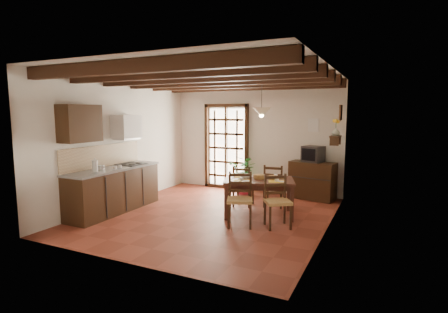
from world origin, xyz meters
The scene contains 25 objects.
ground_plane centered at (0.00, 0.00, 0.00)m, with size 5.00×5.00×0.00m, color maroon.
room_shell centered at (0.00, 0.00, 1.82)m, with size 4.52×5.02×2.81m.
ceiling_beams centered at (0.00, 0.00, 2.69)m, with size 4.50×4.34×0.20m.
french_door centered at (-0.80, 2.45, 1.18)m, with size 1.26×0.11×2.32m.
kitchen_counter centered at (-1.96, -0.60, 0.47)m, with size 0.64×2.25×1.38m.
upper_cabinet centered at (-2.08, -1.30, 1.85)m, with size 0.35×0.80×0.70m, color black.
range_hood centered at (-2.05, -0.05, 1.73)m, with size 0.38×0.60×0.54m.
counter_items centered at (-1.95, -0.51, 0.96)m, with size 0.50×1.43×0.25m.
dining_table centered at (0.87, 0.40, 0.64)m, with size 1.57×1.27×0.74m.
chair_near_left centered at (0.78, -0.36, 0.31)m, with size 0.58×0.56×0.98m.
chair_near_right centered at (1.42, -0.14, 0.30)m, with size 0.59×0.59×0.94m.
chair_far_left centered at (0.31, 0.94, 0.28)m, with size 0.45×0.43×0.90m.
chair_far_right centered at (0.95, 1.17, 0.29)m, with size 0.47×0.45×0.94m.
table_setting centered at (0.87, 0.40, 0.75)m, with size 0.99×0.66×0.09m.
table_bowl centered at (0.62, 0.37, 0.76)m, with size 0.22×0.22×0.05m, color white.
sideboard centered at (1.57, 2.23, 0.45)m, with size 1.05×0.47×0.89m, color black.
crt_tv centered at (1.57, 2.22, 1.08)m, with size 0.55×0.53×0.37m.
fuse_box centered at (1.50, 2.48, 1.75)m, with size 0.25×0.03×0.32m, color white.
plant_pot centered at (-0.12, 2.05, 0.11)m, with size 0.35×0.35×0.21m, color maroon.
potted_plant centered at (-0.12, 2.05, 0.57)m, with size 1.83×1.57×2.04m, color #144C19.
wall_shelf centered at (2.14, 1.60, 1.51)m, with size 0.20×0.42×0.20m.
shelf_vase centered at (2.14, 1.60, 1.65)m, with size 0.15×0.15×0.15m, color #B2BFB2.
shelf_flowers centered at (2.14, 1.60, 1.86)m, with size 0.14×0.14×0.36m.
framed_picture centered at (2.22, 1.60, 2.05)m, with size 0.03×0.32×0.32m.
pendant_lamp centered at (0.87, 0.50, 2.08)m, with size 0.36×0.36×0.84m.
Camera 1 is at (3.15, -6.06, 2.05)m, focal length 28.00 mm.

